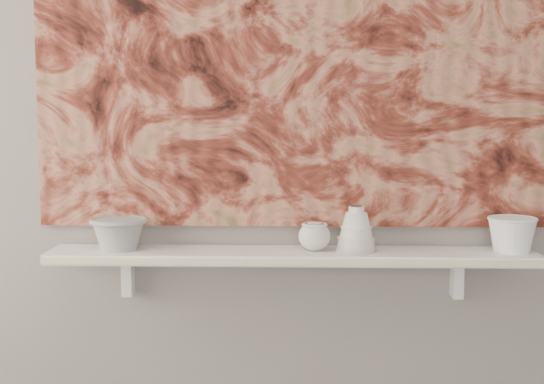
{
  "coord_description": "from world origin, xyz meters",
  "views": [
    {
      "loc": [
        0.01,
        -0.64,
        1.34
      ],
      "look_at": [
        -0.06,
        1.49,
        1.1
      ],
      "focal_mm": 50.0,
      "sensor_mm": 36.0,
      "label": 1
    }
  ],
  "objects_px": {
    "painting": "(292,38)",
    "cup_cream": "(314,236)",
    "shelf": "(292,256)",
    "bell_vessel": "(356,229)",
    "bowl_white": "(512,234)",
    "bowl_grey": "(119,233)"
  },
  "relations": [
    {
      "from": "bowl_grey",
      "to": "cup_cream",
      "type": "xyz_separation_m",
      "value": [
        0.57,
        0.0,
        -0.01
      ]
    },
    {
      "from": "shelf",
      "to": "cup_cream",
      "type": "relative_size",
      "value": 15.29
    },
    {
      "from": "bowl_grey",
      "to": "bowl_white",
      "type": "bearing_deg",
      "value": 0.0
    },
    {
      "from": "shelf",
      "to": "cup_cream",
      "type": "height_order",
      "value": "cup_cream"
    },
    {
      "from": "bell_vessel",
      "to": "painting",
      "type": "bearing_deg",
      "value": 156.5
    },
    {
      "from": "bell_vessel",
      "to": "bowl_white",
      "type": "xyz_separation_m",
      "value": [
        0.44,
        0.0,
        -0.01
      ]
    },
    {
      "from": "shelf",
      "to": "bowl_grey",
      "type": "height_order",
      "value": "bowl_grey"
    },
    {
      "from": "painting",
      "to": "bowl_white",
      "type": "height_order",
      "value": "painting"
    },
    {
      "from": "painting",
      "to": "bowl_grey",
      "type": "bearing_deg",
      "value": -170.86
    },
    {
      "from": "cup_cream",
      "to": "bell_vessel",
      "type": "distance_m",
      "value": 0.12
    },
    {
      "from": "shelf",
      "to": "painting",
      "type": "height_order",
      "value": "painting"
    },
    {
      "from": "shelf",
      "to": "bowl_white",
      "type": "distance_m",
      "value": 0.63
    },
    {
      "from": "bowl_grey",
      "to": "bowl_white",
      "type": "xyz_separation_m",
      "value": [
        1.13,
        0.0,
        0.0
      ]
    },
    {
      "from": "shelf",
      "to": "bowl_grey",
      "type": "relative_size",
      "value": 8.46
    },
    {
      "from": "cup_cream",
      "to": "bowl_white",
      "type": "distance_m",
      "value": 0.56
    },
    {
      "from": "cup_cream",
      "to": "bowl_white",
      "type": "bearing_deg",
      "value": 0.0
    },
    {
      "from": "bowl_white",
      "to": "bell_vessel",
      "type": "bearing_deg",
      "value": 180.0
    },
    {
      "from": "painting",
      "to": "cup_cream",
      "type": "height_order",
      "value": "painting"
    },
    {
      "from": "shelf",
      "to": "bowl_white",
      "type": "height_order",
      "value": "bowl_white"
    },
    {
      "from": "shelf",
      "to": "bowl_grey",
      "type": "xyz_separation_m",
      "value": [
        -0.5,
        0.0,
        0.06
      ]
    },
    {
      "from": "cup_cream",
      "to": "bell_vessel",
      "type": "height_order",
      "value": "bell_vessel"
    },
    {
      "from": "shelf",
      "to": "painting",
      "type": "relative_size",
      "value": 0.93
    }
  ]
}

